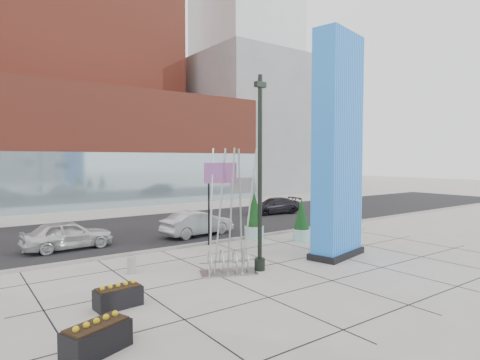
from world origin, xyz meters
TOP-DOWN VIEW (x-y plane):
  - ground at (0.00, 0.00)m, footprint 160.00×160.00m
  - street_asphalt at (0.00, 10.00)m, footprint 80.00×12.00m
  - curb_edge at (0.00, 4.00)m, footprint 80.00×0.30m
  - tower_podium at (1.00, 27.00)m, footprint 34.00×10.00m
  - tower_glass_front at (1.00, 22.20)m, footprint 34.00×0.60m
  - building_grey_parking at (26.00, 32.00)m, footprint 20.00×18.00m
  - building_pale_office at (36.00, 48.00)m, footprint 16.00×16.00m
  - blue_pylon at (4.00, -1.65)m, footprint 3.21×1.97m
  - lamp_post at (-0.25, -1.39)m, footprint 0.49×0.42m
  - public_art_sculpture at (-1.48, -1.00)m, footprint 2.38×1.83m
  - concrete_bollard at (-4.52, 1.17)m, footprint 0.33×0.33m
  - overhead_street_sign at (1.24, 3.80)m, footprint 1.76×0.75m
  - round_planter_east at (6.85, 1.80)m, footprint 1.00×1.00m
  - round_planter_mid at (5.20, 1.80)m, footprint 0.92×0.92m
  - round_planter_west at (3.37, 3.60)m, footprint 1.06×1.06m
  - box_planter_north at (-6.14, -2.00)m, footprint 1.38×0.78m
  - box_planter_south at (-7.50, -4.50)m, footprint 1.64×1.22m
  - car_white_west at (-5.53, 6.93)m, footprint 4.24×1.88m
  - car_silver_mid at (1.36, 6.30)m, footprint 4.43×2.01m
  - car_dark_east at (10.89, 10.65)m, footprint 4.58×2.29m

SIDE VIEW (x-z plane):
  - ground at x=0.00m, z-range 0.00..0.00m
  - street_asphalt at x=0.00m, z-range 0.00..0.02m
  - curb_edge at x=0.00m, z-range 0.00..0.12m
  - concrete_bollard at x=-4.52m, z-range 0.00..0.64m
  - box_planter_north at x=-6.14m, z-range -0.03..0.70m
  - box_planter_south at x=-7.50m, z-range -0.03..0.78m
  - car_dark_east at x=10.89m, z-range 0.00..1.28m
  - car_silver_mid at x=1.36m, z-range 0.00..1.41m
  - car_white_west at x=-5.53m, z-range 0.00..1.42m
  - round_planter_mid at x=5.20m, z-range -0.06..2.23m
  - round_planter_east at x=6.85m, z-range -0.07..2.42m
  - round_planter_west at x=3.37m, z-range -0.07..2.59m
  - public_art_sculpture at x=-1.48m, z-range -1.15..3.69m
  - tower_glass_front at x=1.00m, z-range 0.00..5.00m
  - lamp_post at x=-0.25m, z-range -0.70..6.97m
  - overhead_street_sign at x=1.24m, z-range 1.38..5.22m
  - blue_pylon at x=4.00m, z-range -0.17..9.79m
  - tower_podium at x=1.00m, z-range 0.00..11.00m
  - building_grey_parking at x=26.00m, z-range 0.00..18.00m
  - building_pale_office at x=36.00m, z-range 0.00..55.00m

